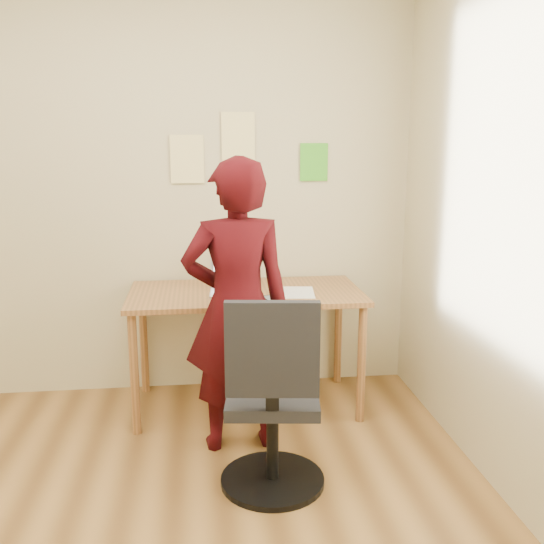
{
  "coord_description": "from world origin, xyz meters",
  "views": [
    {
      "loc": [
        0.38,
        -2.16,
        1.64
      ],
      "look_at": [
        0.75,
        0.95,
        0.95
      ],
      "focal_mm": 40.0,
      "sensor_mm": 36.0,
      "label": 1
    }
  ],
  "objects": [
    {
      "name": "desk",
      "position": [
        0.64,
        1.38,
        0.65
      ],
      "size": [
        1.4,
        0.7,
        0.74
      ],
      "color": "#986334",
      "rests_on": "ground"
    },
    {
      "name": "phone",
      "position": [
        0.77,
        1.17,
        0.75
      ],
      "size": [
        0.09,
        0.14,
        0.01
      ],
      "rotation": [
        0.0,
        0.0,
        0.22
      ],
      "color": "black",
      "rests_on": "desk"
    },
    {
      "name": "laptop",
      "position": [
        0.58,
        1.37,
        0.79
      ],
      "size": [
        0.32,
        0.29,
        0.22
      ],
      "rotation": [
        0.0,
        0.0,
        -0.07
      ],
      "color": "silver",
      "rests_on": "desk"
    },
    {
      "name": "wall_note_mid",
      "position": [
        0.63,
        1.74,
        1.66
      ],
      "size": [
        0.21,
        0.0,
        0.3
      ],
      "primitive_type": "cube",
      "color": "#FDEB97",
      "rests_on": "room"
    },
    {
      "name": "paper_sheet",
      "position": [
        0.95,
        1.31,
        0.74
      ],
      "size": [
        0.24,
        0.31,
        0.0
      ],
      "primitive_type": "cube",
      "rotation": [
        0.0,
        0.0,
        -0.12
      ],
      "color": "white",
      "rests_on": "desk"
    },
    {
      "name": "office_chair",
      "position": [
        0.69,
        0.42,
        0.42
      ],
      "size": [
        0.51,
        0.51,
        0.97
      ],
      "rotation": [
        0.0,
        0.0,
        -0.13
      ],
      "color": "black",
      "rests_on": "ground"
    },
    {
      "name": "person",
      "position": [
        0.56,
        0.89,
        0.78
      ],
      "size": [
        0.59,
        0.41,
        1.56
      ],
      "primitive_type": "imported",
      "rotation": [
        0.0,
        0.0,
        3.21
      ],
      "color": "#36070B",
      "rests_on": "ground"
    },
    {
      "name": "wall_note_left",
      "position": [
        0.31,
        1.74,
        1.52
      ],
      "size": [
        0.21,
        0.0,
        0.3
      ],
      "primitive_type": "cube",
      "color": "#FDEB97",
      "rests_on": "room"
    },
    {
      "name": "wall_note_right",
      "position": [
        1.12,
        1.74,
        1.49
      ],
      "size": [
        0.18,
        0.0,
        0.24
      ],
      "primitive_type": "cube",
      "color": "green",
      "rests_on": "room"
    },
    {
      "name": "room",
      "position": [
        0.0,
        0.0,
        1.35
      ],
      "size": [
        3.58,
        3.58,
        2.78
      ],
      "color": "brown",
      "rests_on": "ground"
    }
  ]
}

